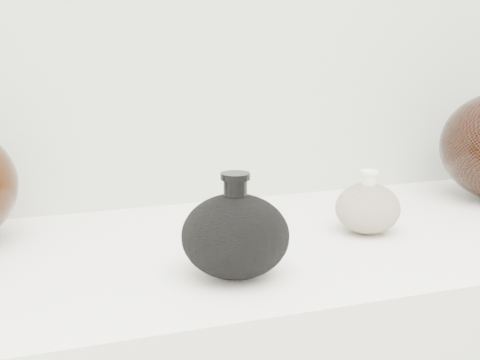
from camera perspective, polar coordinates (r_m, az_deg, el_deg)
name	(u,v)px	position (r m, az deg, el deg)	size (l,w,h in m)	color
black_gourd_vase	(235,235)	(0.83, -0.40, -4.72)	(0.16, 0.16, 0.13)	black
cream_gourd_vase	(368,208)	(1.03, 10.85, -2.34)	(0.11, 0.11, 0.10)	beige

